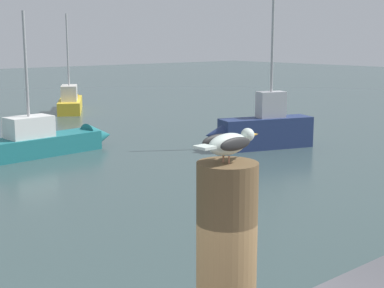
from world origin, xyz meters
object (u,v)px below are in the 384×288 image
(mooring_post, at_px, (226,272))
(boat_navy, at_px, (260,129))
(seagull, at_px, (229,143))
(boat_teal, at_px, (49,140))
(boat_yellow, at_px, (71,101))

(mooring_post, distance_m, boat_navy, 14.79)
(mooring_post, height_order, seagull, seagull)
(boat_teal, distance_m, boat_yellow, 10.33)
(seagull, relative_size, boat_yellow, 0.09)
(mooring_post, relative_size, boat_yellow, 0.23)
(boat_teal, bearing_deg, mooring_post, -112.85)
(boat_teal, relative_size, boat_navy, 0.90)
(seagull, distance_m, boat_teal, 14.64)
(seagull, xyz_separation_m, boat_teal, (5.60, 13.30, -2.47))
(mooring_post, height_order, boat_navy, boat_navy)
(boat_navy, bearing_deg, mooring_post, -138.03)
(mooring_post, xyz_separation_m, boat_yellow, (11.07, 22.06, -1.84))
(boat_teal, bearing_deg, boat_yellow, 58.04)
(seagull, xyz_separation_m, boat_yellow, (11.06, 22.06, -2.46))
(boat_teal, bearing_deg, boat_navy, -33.09)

